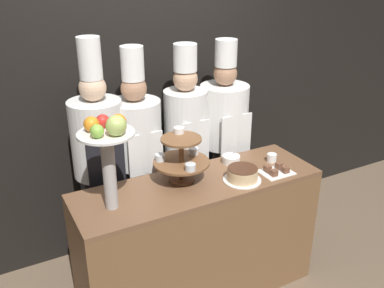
{
  "coord_description": "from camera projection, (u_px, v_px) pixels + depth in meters",
  "views": [
    {
      "loc": [
        -1.26,
        -1.98,
        2.38
      ],
      "look_at": [
        0.0,
        0.38,
        1.21
      ],
      "focal_mm": 40.0,
      "sensor_mm": 36.0,
      "label": 1
    }
  ],
  "objects": [
    {
      "name": "chef_center_left",
      "position": [
        138.0,
        155.0,
        3.29
      ],
      "size": [
        0.38,
        0.38,
        1.82
      ],
      "color": "#28282D",
      "rests_on": "ground_plane"
    },
    {
      "name": "wall_back",
      "position": [
        144.0,
        86.0,
        3.53
      ],
      "size": [
        10.0,
        0.06,
        2.8
      ],
      "color": "black",
      "rests_on": "ground_plane"
    },
    {
      "name": "tiered_stand",
      "position": [
        181.0,
        157.0,
        2.9
      ],
      "size": [
        0.39,
        0.39,
        0.36
      ],
      "color": "brown",
      "rests_on": "buffet_counter"
    },
    {
      "name": "cup_white",
      "position": [
        272.0,
        158.0,
        3.23
      ],
      "size": [
        0.07,
        0.07,
        0.06
      ],
      "color": "white",
      "rests_on": "buffet_counter"
    },
    {
      "name": "chef_center_right",
      "position": [
        186.0,
        142.0,
        3.46
      ],
      "size": [
        0.34,
        0.34,
        1.8
      ],
      "color": "#28282D",
      "rests_on": "ground_plane"
    },
    {
      "name": "serving_bowl_far",
      "position": [
        231.0,
        159.0,
        3.21
      ],
      "size": [
        0.13,
        0.13,
        0.16
      ],
      "color": "white",
      "rests_on": "buffet_counter"
    },
    {
      "name": "fruit_pedestal",
      "position": [
        108.0,
        143.0,
        2.48
      ],
      "size": [
        0.34,
        0.34,
        0.62
      ],
      "color": "#B2ADA8",
      "rests_on": "buffet_counter"
    },
    {
      "name": "cake_round",
      "position": [
        242.0,
        175.0,
        2.95
      ],
      "size": [
        0.27,
        0.27,
        0.1
      ],
      "color": "white",
      "rests_on": "buffet_counter"
    },
    {
      "name": "chef_right",
      "position": [
        223.0,
        136.0,
        3.62
      ],
      "size": [
        0.4,
        0.4,
        1.8
      ],
      "color": "#28282D",
      "rests_on": "ground_plane"
    },
    {
      "name": "buffet_counter",
      "position": [
        198.0,
        240.0,
        3.14
      ],
      "size": [
        1.75,
        0.55,
        0.96
      ],
      "color": "brown",
      "rests_on": "ground_plane"
    },
    {
      "name": "chef_left",
      "position": [
        99.0,
        159.0,
        3.15
      ],
      "size": [
        0.38,
        0.38,
        1.9
      ],
      "color": "#28282D",
      "rests_on": "ground_plane"
    },
    {
      "name": "cake_square_tray",
      "position": [
        276.0,
        171.0,
        3.07
      ],
      "size": [
        0.23,
        0.18,
        0.05
      ],
      "color": "white",
      "rests_on": "buffet_counter"
    }
  ]
}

